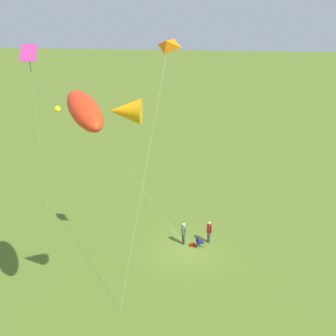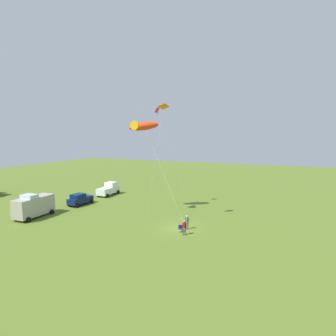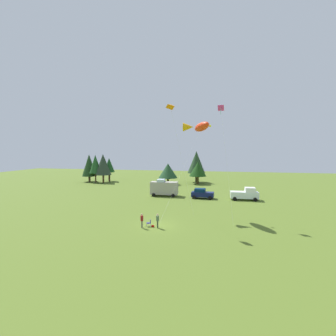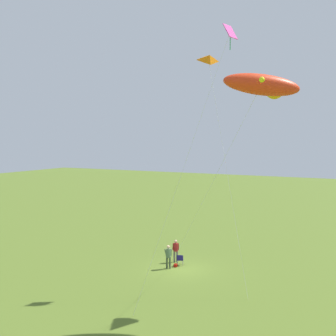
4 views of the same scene
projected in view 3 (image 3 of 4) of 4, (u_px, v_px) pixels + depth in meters
The scene contains 12 objects.
ground_plane at pixel (157, 226), 32.20m from camera, with size 160.00×160.00×0.00m, color #536A23.
person_kite_flyer at pixel (158, 220), 31.28m from camera, with size 0.45×0.55×1.74m.
folding_chair at pixel (149, 223), 31.94m from camera, with size 0.63×0.63×0.82m.
person_spectator at pixel (142, 219), 31.33m from camera, with size 0.45×0.51×1.74m.
backpack_on_grass at pixel (153, 226), 31.75m from camera, with size 0.32×0.22×0.22m, color #AF150A.
van_motorhome_grey at pixel (164, 188), 52.60m from camera, with size 5.46×2.72×3.34m.
car_navy_hatch at pixel (202, 193), 49.90m from camera, with size 4.29×2.39×1.89m.
truck_white_pickup at pixel (245, 194), 48.39m from camera, with size 5.07×2.56×2.34m.
treeline_distant at pixel (143, 166), 72.68m from camera, with size 35.23×11.56×8.77m.
kite_large_fish at pixel (198, 127), 37.64m from camera, with size 6.15×10.47×13.46m.
kite_diamond_rainbow at pixel (221, 113), 35.81m from camera, with size 2.25×5.10×15.45m.
kite_delta_orange at pixel (172, 107), 33.62m from camera, with size 3.27×4.40×15.31m.
Camera 3 is at (7.84, -30.63, 9.49)m, focal length 28.00 mm.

